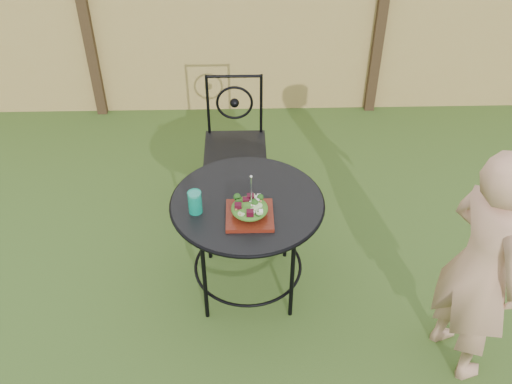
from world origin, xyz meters
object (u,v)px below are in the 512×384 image
patio_chair (235,138)px  diner (481,268)px  patio_table (247,218)px  salad_plate (250,215)px

patio_chair → diner: bearing=-51.0°
patio_table → diner: diner is taller
salad_plate → patio_table: bearing=94.8°
salad_plate → patio_chair: bearing=94.5°
salad_plate → diner: bearing=-20.0°
patio_table → patio_chair: 1.01m
diner → patio_chair: bearing=19.3°
diner → salad_plate: bearing=50.4°
patio_table → diner: (1.20, -0.58, 0.14)m
patio_chair → diner: (1.28, -1.58, 0.22)m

